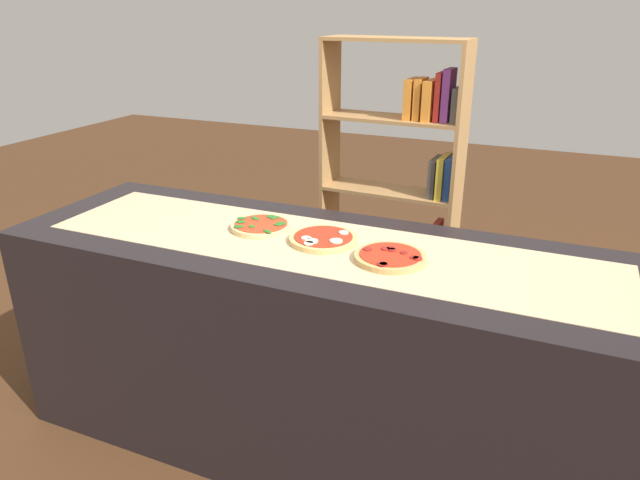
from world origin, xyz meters
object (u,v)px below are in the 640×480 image
Objects in this scene: pizza_pepperoni_2 at (390,257)px; bookshelf at (406,191)px; pizza_spinach_0 at (261,226)px; pizza_mozzarella_1 at (323,239)px.

bookshelf is at bearing 102.38° from pizza_pepperoni_2.
bookshelf reaches higher than pizza_pepperoni_2.
bookshelf is at bearing 73.27° from pizza_spinach_0.
pizza_pepperoni_2 is at bearing -9.42° from pizza_spinach_0.
pizza_spinach_0 is at bearing -106.73° from bookshelf.
bookshelf reaches higher than pizza_mozzarella_1.
pizza_spinach_0 is 0.93× the size of pizza_mozzarella_1.
pizza_pepperoni_2 is at bearing -77.62° from bookshelf.
pizza_mozzarella_1 is at bearing -91.69° from bookshelf.
pizza_pepperoni_2 is 0.16× the size of bookshelf.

